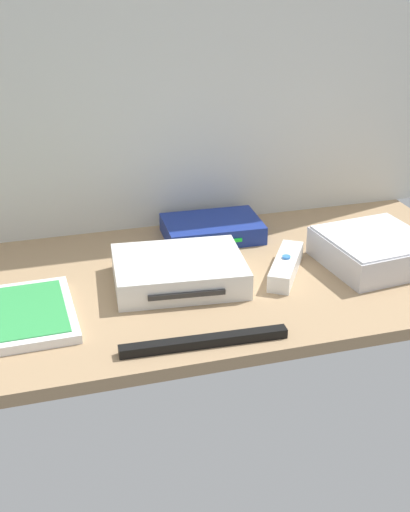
# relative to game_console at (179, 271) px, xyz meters

# --- Properties ---
(ground_plane) EXTENTS (1.00, 0.48, 0.02)m
(ground_plane) POSITION_rel_game_console_xyz_m (0.05, 0.01, -0.03)
(ground_plane) COLOR #9E7F5B
(ground_plane) RESTS_ON ground
(back_wall) EXTENTS (1.10, 0.01, 0.64)m
(back_wall) POSITION_rel_game_console_xyz_m (0.05, 0.25, 0.30)
(back_wall) COLOR silver
(back_wall) RESTS_ON ground
(game_console) EXTENTS (0.22, 0.18, 0.04)m
(game_console) POSITION_rel_game_console_xyz_m (0.00, 0.00, 0.00)
(game_console) COLOR white
(game_console) RESTS_ON ground_plane
(mini_computer) EXTENTS (0.19, 0.19, 0.05)m
(mini_computer) POSITION_rel_game_console_xyz_m (0.34, -0.02, 0.00)
(mini_computer) COLOR silver
(mini_computer) RESTS_ON ground_plane
(game_case) EXTENTS (0.14, 0.19, 0.02)m
(game_case) POSITION_rel_game_console_xyz_m (-0.25, -0.05, -0.01)
(game_case) COLOR white
(game_case) RESTS_ON ground_plane
(network_router) EXTENTS (0.18, 0.13, 0.03)m
(network_router) POSITION_rel_game_console_xyz_m (0.11, 0.16, -0.00)
(network_router) COLOR navy
(network_router) RESTS_ON ground_plane
(remote_wand) EXTENTS (0.11, 0.14, 0.03)m
(remote_wand) POSITION_rel_game_console_xyz_m (0.18, -0.02, -0.01)
(remote_wand) COLOR white
(remote_wand) RESTS_ON ground_plane
(sensor_bar) EXTENTS (0.24, 0.03, 0.01)m
(sensor_bar) POSITION_rel_game_console_xyz_m (-0.01, -0.19, -0.01)
(sensor_bar) COLOR black
(sensor_bar) RESTS_ON ground_plane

